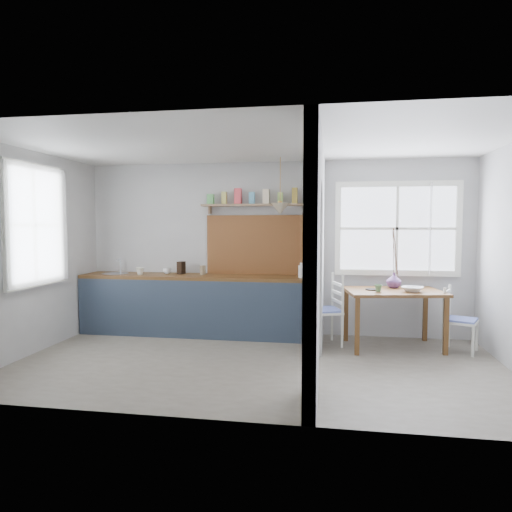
% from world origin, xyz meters
% --- Properties ---
extents(floor, '(5.80, 3.20, 0.01)m').
position_xyz_m(floor, '(0.00, 0.00, 0.00)').
color(floor, gray).
rests_on(floor, ground).
extents(ceiling, '(5.80, 3.20, 0.01)m').
position_xyz_m(ceiling, '(0.00, 0.00, 2.60)').
color(ceiling, silver).
rests_on(ceiling, walls).
extents(walls, '(5.81, 3.21, 2.60)m').
position_xyz_m(walls, '(0.00, 0.00, 1.30)').
color(walls, silver).
rests_on(walls, floor).
extents(partition, '(0.12, 3.20, 2.60)m').
position_xyz_m(partition, '(0.70, 0.06, 1.45)').
color(partition, silver).
rests_on(partition, floor).
extents(kitchen_window, '(0.10, 1.16, 1.50)m').
position_xyz_m(kitchen_window, '(-2.87, 0.00, 1.65)').
color(kitchen_window, white).
rests_on(kitchen_window, walls).
extents(nook_window, '(1.76, 0.10, 1.30)m').
position_xyz_m(nook_window, '(1.80, 1.56, 1.60)').
color(nook_window, white).
rests_on(nook_window, walls).
extents(counter, '(3.50, 0.60, 0.90)m').
position_xyz_m(counter, '(-1.13, 1.33, 0.46)').
color(counter, brown).
rests_on(counter, floor).
extents(sink, '(0.40, 0.40, 0.02)m').
position_xyz_m(sink, '(-2.43, 1.30, 0.89)').
color(sink, '#B5BAC5').
rests_on(sink, counter).
extents(backsplash, '(1.65, 0.03, 0.90)m').
position_xyz_m(backsplash, '(-0.20, 1.58, 1.35)').
color(backsplash, '#955D2B').
rests_on(backsplash, walls).
extents(shelf, '(1.75, 0.20, 0.21)m').
position_xyz_m(shelf, '(-0.20, 1.49, 2.01)').
color(shelf, '#9E805D').
rests_on(shelf, walls).
extents(pendant_lamp, '(0.26, 0.26, 0.16)m').
position_xyz_m(pendant_lamp, '(0.15, 1.15, 1.88)').
color(pendant_lamp, beige).
rests_on(pendant_lamp, ceiling).
extents(utensil_rail, '(0.02, 0.50, 0.02)m').
position_xyz_m(utensil_rail, '(0.61, 0.90, 1.45)').
color(utensil_rail, '#B5BAC5').
rests_on(utensil_rail, partition).
extents(dining_table, '(1.37, 1.03, 0.78)m').
position_xyz_m(dining_table, '(1.70, 1.02, 0.39)').
color(dining_table, brown).
rests_on(dining_table, floor).
extents(chair_left, '(0.57, 0.57, 0.98)m').
position_xyz_m(chair_left, '(0.77, 1.01, 0.49)').
color(chair_left, white).
rests_on(chair_left, floor).
extents(chair_right, '(0.51, 0.51, 0.85)m').
position_xyz_m(chair_right, '(2.54, 0.94, 0.42)').
color(chair_right, white).
rests_on(chair_right, floor).
extents(kettle, '(0.22, 0.20, 0.21)m').
position_xyz_m(kettle, '(0.47, 1.24, 1.01)').
color(kettle, white).
rests_on(kettle, counter).
extents(mug_a, '(0.15, 0.15, 0.11)m').
position_xyz_m(mug_a, '(-1.99, 1.21, 0.95)').
color(mug_a, white).
rests_on(mug_a, counter).
extents(mug_b, '(0.15, 0.15, 0.09)m').
position_xyz_m(mug_b, '(-1.63, 1.40, 0.95)').
color(mug_b, white).
rests_on(mug_b, counter).
extents(knife_block, '(0.11, 0.14, 0.19)m').
position_xyz_m(knife_block, '(-1.41, 1.42, 1.00)').
color(knife_block, black).
rests_on(knife_block, counter).
extents(jar, '(0.10, 0.10, 0.14)m').
position_xyz_m(jar, '(-1.05, 1.37, 0.97)').
color(jar, '#8A7454').
rests_on(jar, counter).
extents(towel_magenta, '(0.02, 0.03, 0.57)m').
position_xyz_m(towel_magenta, '(0.58, 0.98, 0.28)').
color(towel_magenta, '#B2265E').
rests_on(towel_magenta, counter).
extents(towel_orange, '(0.02, 0.03, 0.51)m').
position_xyz_m(towel_orange, '(0.58, 0.93, 0.25)').
color(towel_orange, orange).
rests_on(towel_orange, counter).
extents(bowl, '(0.35, 0.35, 0.07)m').
position_xyz_m(bowl, '(1.92, 0.91, 0.81)').
color(bowl, white).
rests_on(bowl, dining_table).
extents(table_cup, '(0.12, 0.12, 0.09)m').
position_xyz_m(table_cup, '(1.48, 0.84, 0.83)').
color(table_cup, '#5A8856').
rests_on(table_cup, dining_table).
extents(plate, '(0.17, 0.17, 0.01)m').
position_xyz_m(plate, '(1.41, 1.00, 0.79)').
color(plate, black).
rests_on(plate, dining_table).
extents(vase, '(0.26, 0.26, 0.21)m').
position_xyz_m(vase, '(1.73, 1.25, 0.89)').
color(vase, '#5E3A72').
rests_on(vase, dining_table).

